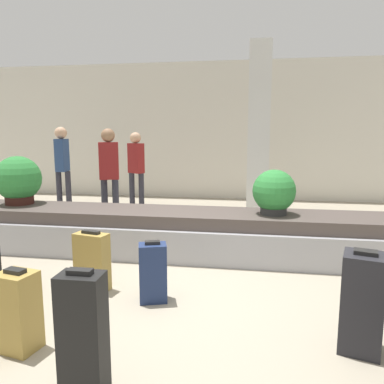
# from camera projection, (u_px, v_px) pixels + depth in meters

# --- Properties ---
(ground_plane) EXTENTS (18.00, 18.00, 0.00)m
(ground_plane) POSITION_uv_depth(u_px,v_px,m) (169.00, 298.00, 3.58)
(ground_plane) COLOR #9E937F
(back_wall) EXTENTS (18.00, 0.06, 3.20)m
(back_wall) POSITION_uv_depth(u_px,v_px,m) (221.00, 131.00, 8.81)
(back_wall) COLOR beige
(back_wall) RESTS_ON ground_plane
(carousel) EXTENTS (7.90, 0.94, 0.57)m
(carousel) POSITION_uv_depth(u_px,v_px,m) (192.00, 234.00, 4.84)
(carousel) COLOR #9E9EA3
(carousel) RESTS_ON ground_plane
(pillar) EXTENTS (0.40, 0.40, 3.20)m
(pillar) POSITION_uv_depth(u_px,v_px,m) (259.00, 131.00, 6.95)
(pillar) COLOR silver
(pillar) RESTS_ON ground_plane
(suitcase_2) EXTENTS (0.30, 0.25, 0.58)m
(suitcase_2) POSITION_uv_depth(u_px,v_px,m) (153.00, 272.00, 3.48)
(suitcase_2) COLOR navy
(suitcase_2) RESTS_ON ground_plane
(suitcase_3) EXTENTS (0.27, 0.19, 0.78)m
(suitcase_3) POSITION_uv_depth(u_px,v_px,m) (83.00, 334.00, 2.22)
(suitcase_3) COLOR black
(suitcase_3) RESTS_ON ground_plane
(suitcase_4) EXTENTS (0.35, 0.34, 0.75)m
(suitcase_4) POSITION_uv_depth(u_px,v_px,m) (362.00, 303.00, 2.67)
(suitcase_4) COLOR #232328
(suitcase_4) RESTS_ON ground_plane
(suitcase_6) EXTENTS (0.37, 0.23, 0.61)m
(suitcase_6) POSITION_uv_depth(u_px,v_px,m) (92.00, 261.00, 3.73)
(suitcase_6) COLOR #A3843D
(suitcase_6) RESTS_ON ground_plane
(suitcase_8) EXTENTS (0.30, 0.27, 0.61)m
(suitcase_8) POSITION_uv_depth(u_px,v_px,m) (18.00, 311.00, 2.69)
(suitcase_8) COLOR #A3843D
(suitcase_8) RESTS_ON ground_plane
(potted_plant_0) EXTENTS (0.53, 0.53, 0.55)m
(potted_plant_0) POSITION_uv_depth(u_px,v_px,m) (274.00, 193.00, 4.58)
(potted_plant_0) COLOR #2D2D2D
(potted_plant_0) RESTS_ON carousel
(potted_plant_1) EXTENTS (0.63, 0.63, 0.68)m
(potted_plant_1) POSITION_uv_depth(u_px,v_px,m) (18.00, 180.00, 5.24)
(potted_plant_1) COLOR #381914
(potted_plant_1) RESTS_ON carousel
(traveler_0) EXTENTS (0.37, 0.32, 1.58)m
(traveler_0) POSITION_uv_depth(u_px,v_px,m) (136.00, 164.00, 7.58)
(traveler_0) COLOR #282833
(traveler_0) RESTS_ON ground_plane
(traveler_1) EXTENTS (0.31, 0.34, 1.68)m
(traveler_1) POSITION_uv_depth(u_px,v_px,m) (62.00, 161.00, 7.42)
(traveler_1) COLOR #282833
(traveler_1) RESTS_ON ground_plane
(traveler_2) EXTENTS (0.36, 0.28, 1.64)m
(traveler_2) POSITION_uv_depth(u_px,v_px,m) (109.00, 168.00, 6.31)
(traveler_2) COLOR #282833
(traveler_2) RESTS_ON ground_plane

